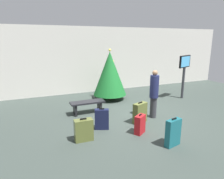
{
  "coord_description": "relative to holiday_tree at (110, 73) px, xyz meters",
  "views": [
    {
      "loc": [
        -3.54,
        -5.98,
        2.71
      ],
      "look_at": [
        -0.69,
        0.78,
        0.9
      ],
      "focal_mm": 32.22,
      "sensor_mm": 36.0,
      "label": 1
    }
  ],
  "objects": [
    {
      "name": "holiday_tree",
      "position": [
        0.0,
        0.0,
        0.0
      ],
      "size": [
        1.52,
        1.52,
        2.34
      ],
      "color": "#4C3319",
      "rests_on": "ground_plane"
    },
    {
      "name": "suitcase_1",
      "position": [
        -0.11,
        -4.62,
        -0.86
      ],
      "size": [
        0.48,
        0.27,
        0.77
      ],
      "color": "#19606B",
      "rests_on": "ground_plane"
    },
    {
      "name": "suitcase_2",
      "position": [
        -2.19,
        -3.44,
        -0.92
      ],
      "size": [
        0.51,
        0.25,
        0.66
      ],
      "color": "#59602D",
      "rests_on": "ground_plane"
    },
    {
      "name": "back_wall",
      "position": [
        0.09,
        1.78,
        0.47
      ],
      "size": [
        16.0,
        0.2,
        3.39
      ],
      "primitive_type": "cube",
      "color": "beige",
      "rests_on": "ground_plane"
    },
    {
      "name": "suitcase_4",
      "position": [
        -0.13,
        -2.97,
        -0.88
      ],
      "size": [
        0.56,
        0.39,
        0.73
      ],
      "color": "#59602D",
      "rests_on": "ground_plane"
    },
    {
      "name": "waiting_bench",
      "position": [
        -1.5,
        -1.45,
        -0.88
      ],
      "size": [
        1.27,
        0.44,
        0.48
      ],
      "color": "black",
      "rests_on": "ground_plane"
    },
    {
      "name": "flight_info_kiosk",
      "position": [
        3.26,
        -1.19,
        0.21
      ],
      "size": [
        0.9,
        0.44,
        2.03
      ],
      "color": "#333338",
      "rests_on": "ground_plane"
    },
    {
      "name": "ground_plane",
      "position": [
        0.09,
        -2.44,
        -1.23
      ],
      "size": [
        16.0,
        16.0,
        0.0
      ],
      "primitive_type": "plane",
      "color": "#38423D"
    },
    {
      "name": "traveller_0",
      "position": [
        0.56,
        -2.72,
        -0.32
      ],
      "size": [
        0.43,
        0.43,
        1.71
      ],
      "color": "#333338",
      "rests_on": "ground_plane"
    },
    {
      "name": "suitcase_0",
      "position": [
        -1.47,
        -2.93,
        -0.9
      ],
      "size": [
        0.47,
        0.33,
        0.68
      ],
      "color": "#141938",
      "rests_on": "ground_plane"
    },
    {
      "name": "suitcase_3",
      "position": [
        -0.54,
        -3.66,
        -0.94
      ],
      "size": [
        0.42,
        0.37,
        0.61
      ],
      "color": "#B2191E",
      "rests_on": "ground_plane"
    }
  ]
}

